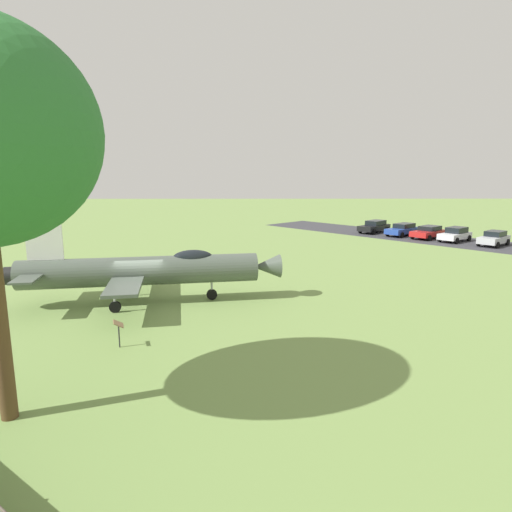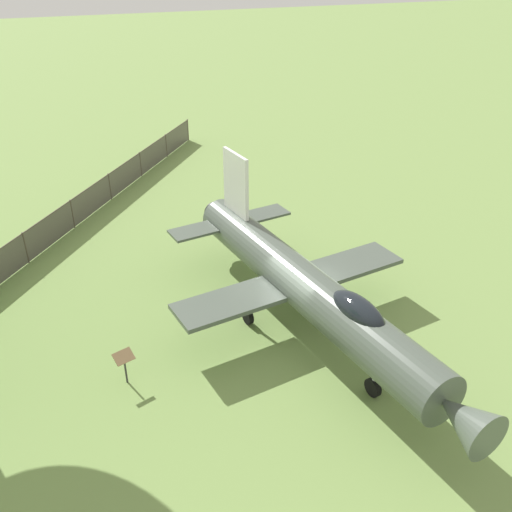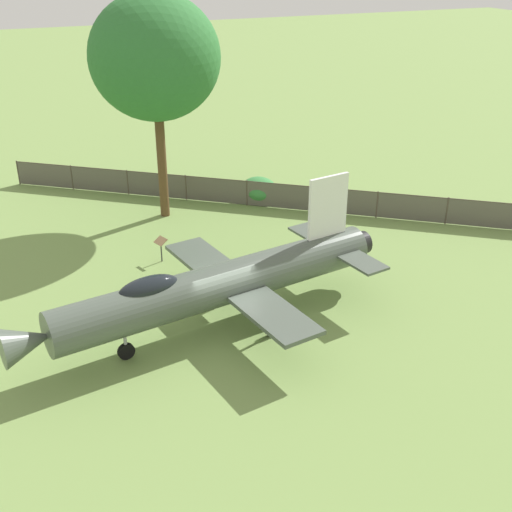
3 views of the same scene
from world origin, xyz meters
name	(u,v)px [view 1 (image 1 of 3)]	position (x,y,z in m)	size (l,w,h in m)	color
ground_plane	(143,303)	(0.00, 0.00, 0.00)	(200.00, 200.00, 0.00)	#75934C
parking_strip	(427,238)	(-25.30, -24.10, 0.00)	(42.65, 8.00, 0.00)	#38383D
display_jet	(148,270)	(-0.37, -0.06, 1.86)	(14.67, 8.91, 5.08)	#4C564C
info_plaque	(119,328)	(-0.58, 6.27, 0.85)	(0.57, 0.70, 1.14)	#333333
parked_car_silver	(494,238)	(-30.00, -19.20, 0.76)	(4.17, 3.96, 1.46)	#B2B5BA
parked_car_white	(455,234)	(-27.42, -21.98, 0.77)	(4.39, 4.10, 1.50)	silver
parked_car_red	(428,232)	(-25.42, -24.09, 0.73)	(4.65, 4.34, 1.38)	red
parked_car_blue	(403,229)	(-23.35, -26.32, 0.74)	(4.74, 4.46, 1.41)	#23429E
parked_car_black	(374,226)	(-20.83, -29.02, 0.76)	(4.65, 4.65, 1.46)	black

